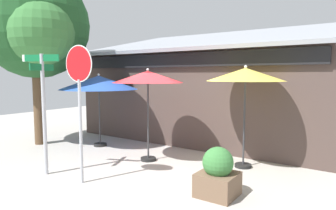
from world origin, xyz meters
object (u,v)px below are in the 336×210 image
at_px(street_sign_post, 43,101).
at_px(patio_umbrella_mustard_right, 245,76).
at_px(shade_tree, 36,27).
at_px(sidewalk_planter, 218,174).
at_px(stop_sign, 79,87).
at_px(patio_umbrella_royal_blue_left, 99,83).
at_px(patio_umbrella_crimson_center, 148,78).

xyz_separation_m(street_sign_post, patio_umbrella_mustard_right, (3.81, 3.30, 0.60)).
bearing_deg(shade_tree, street_sign_post, -30.45).
bearing_deg(street_sign_post, sidewalk_planter, 16.39).
height_order(stop_sign, sidewalk_planter, stop_sign).
bearing_deg(stop_sign, sidewalk_planter, 20.68).
relative_size(stop_sign, sidewalk_planter, 3.08).
distance_m(stop_sign, patio_umbrella_royal_blue_left, 3.53).
relative_size(patio_umbrella_crimson_center, shade_tree, 0.44).
height_order(stop_sign, patio_umbrella_royal_blue_left, stop_sign).
bearing_deg(sidewalk_planter, patio_umbrella_royal_blue_left, 162.83).
height_order(patio_umbrella_royal_blue_left, patio_umbrella_mustard_right, patio_umbrella_mustard_right).
bearing_deg(patio_umbrella_mustard_right, patio_umbrella_crimson_center, -159.06).
bearing_deg(shade_tree, patio_umbrella_crimson_center, 8.33).
bearing_deg(sidewalk_planter, stop_sign, -159.32).
bearing_deg(stop_sign, patio_umbrella_crimson_center, 86.20).
distance_m(stop_sign, patio_umbrella_mustard_right, 4.12).
xyz_separation_m(stop_sign, patio_umbrella_crimson_center, (0.15, 2.24, 0.18)).
xyz_separation_m(street_sign_post, stop_sign, (1.20, 0.12, 0.35)).
bearing_deg(street_sign_post, patio_umbrella_royal_blue_left, 111.69).
bearing_deg(patio_umbrella_royal_blue_left, street_sign_post, -68.31).
xyz_separation_m(street_sign_post, patio_umbrella_royal_blue_left, (-1.11, 2.79, 0.35)).
height_order(street_sign_post, sidewalk_planter, street_sign_post).
xyz_separation_m(street_sign_post, shade_tree, (-2.94, 1.73, 2.24)).
distance_m(patio_umbrella_royal_blue_left, patio_umbrella_crimson_center, 2.50).
distance_m(patio_umbrella_mustard_right, shade_tree, 7.12).
bearing_deg(patio_umbrella_mustard_right, shade_tree, -166.91).
bearing_deg(shade_tree, stop_sign, -21.28).
distance_m(stop_sign, patio_umbrella_crimson_center, 2.25).
bearing_deg(patio_umbrella_mustard_right, sidewalk_planter, -83.48).
bearing_deg(sidewalk_planter, street_sign_post, -163.61).
height_order(street_sign_post, stop_sign, stop_sign).
bearing_deg(sidewalk_planter, patio_umbrella_crimson_center, 156.73).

